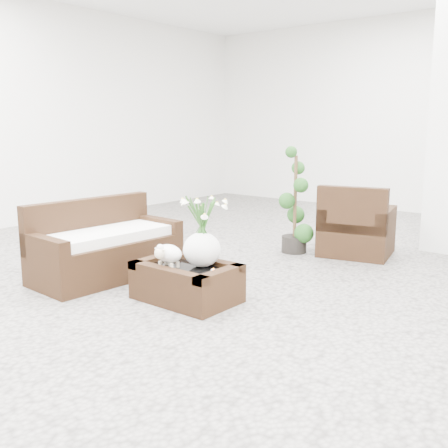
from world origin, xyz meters
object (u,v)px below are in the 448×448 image
Objects in this scene: coffee_table at (187,284)px; armchair at (357,219)px; topiary at (295,201)px; loveseat at (106,240)px.

armchair reaches higher than coffee_table.
topiary reaches higher than armchair.
topiary reaches higher than coffee_table.
coffee_table is 0.60× the size of loveseat.
armchair is at bearing 31.76° from topiary.
topiary is (0.93, 2.18, 0.24)m from loveseat.
loveseat is at bearing 179.28° from coffee_table.
armchair is 0.79m from topiary.
loveseat is 2.38m from topiary.
loveseat reaches higher than coffee_table.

